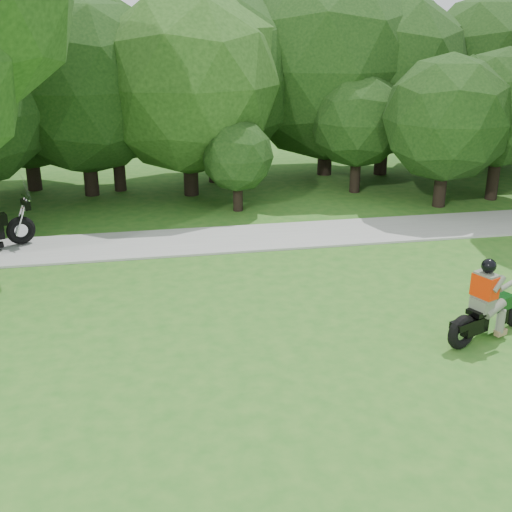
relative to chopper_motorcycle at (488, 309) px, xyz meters
name	(u,v)px	position (x,y,z in m)	size (l,w,h in m)	color
ground	(453,382)	(-1.33, -1.35, -0.62)	(100.00, 100.00, 0.00)	#28651C
walkway	(323,233)	(-1.33, 6.65, -0.59)	(60.00, 2.20, 0.06)	gray
tree_line	(326,82)	(0.47, 12.93, 2.99)	(39.18, 11.87, 7.69)	black
chopper_motorcycle	(488,309)	(0.00, 0.00, 0.00)	(2.28, 1.29, 1.69)	black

